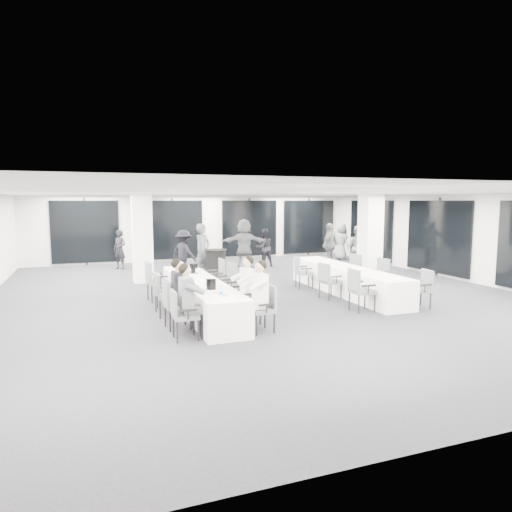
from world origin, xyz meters
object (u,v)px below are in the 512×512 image
(chair_main_right_fourth, at_px, (227,281))
(standing_guest_h, at_px, (357,244))
(chair_main_left_second, at_px, (173,301))
(chair_side_right_near, at_px, (422,286))
(cocktail_table, at_px, (216,265))
(chair_side_right_far, at_px, (352,268))
(banquet_table_side, at_px, (346,280))
(chair_side_left_near, at_px, (359,287))
(chair_main_right_near, at_px, (265,305))
(standing_guest_b, at_px, (264,245))
(chair_main_right_second, at_px, (252,295))
(chair_main_left_near, at_px, (181,312))
(chair_side_left_mid, at_px, (328,278))
(standing_guest_e, at_px, (341,239))
(chair_main_left_far, at_px, (154,279))
(ice_bucket_near, at_px, (211,284))
(standing_guest_g, at_px, (120,247))
(ice_bucket_far, at_px, (194,268))
(standing_guest_a, at_px, (203,247))
(chair_main_left_fourth, at_px, (161,289))
(chair_side_left_far, at_px, (302,270))
(standing_guest_f, at_px, (244,240))
(chair_main_right_far, at_px, (217,275))
(banquet_table_main, at_px, (200,296))
(chair_main_left_mid, at_px, (165,292))
(chair_main_right_mid, at_px, (239,288))
(standing_guest_c, at_px, (184,249))
(standing_guest_d, at_px, (330,242))

(chair_main_right_fourth, height_order, standing_guest_h, standing_guest_h)
(chair_main_left_second, relative_size, chair_side_right_near, 1.08)
(cocktail_table, height_order, chair_side_right_far, cocktail_table)
(banquet_table_side, bearing_deg, chair_side_left_near, -113.30)
(chair_main_right_near, height_order, standing_guest_b, standing_guest_b)
(chair_main_right_second, bearing_deg, chair_main_left_near, 121.33)
(chair_side_left_mid, relative_size, standing_guest_h, 0.52)
(chair_main_right_near, distance_m, standing_guest_e, 11.59)
(chair_main_left_far, distance_m, ice_bucket_near, 2.81)
(chair_side_right_far, height_order, standing_guest_e, standing_guest_e)
(standing_guest_g, bearing_deg, chair_side_right_far, 3.08)
(standing_guest_g, distance_m, ice_bucket_far, 6.72)
(chair_main_left_second, bearing_deg, chair_main_left_far, 176.50)
(banquet_table_side, xyz_separation_m, standing_guest_a, (-3.16, 3.89, 0.66))
(chair_main_left_fourth, bearing_deg, chair_side_left_far, 120.09)
(standing_guest_f, bearing_deg, ice_bucket_near, 85.57)
(chair_side_right_near, bearing_deg, banquet_table_side, 27.66)
(chair_main_right_near, relative_size, standing_guest_b, 0.54)
(chair_main_right_far, xyz_separation_m, chair_side_left_near, (2.66, -2.84, -0.00))
(standing_guest_a, distance_m, standing_guest_b, 3.42)
(chair_side_left_far, height_order, ice_bucket_near, ice_bucket_near)
(banquet_table_main, relative_size, chair_main_right_second, 4.89)
(chair_main_left_mid, xyz_separation_m, standing_guest_f, (4.08, 6.46, 0.53))
(chair_main_left_fourth, relative_size, chair_main_right_fourth, 0.87)
(chair_main_left_second, relative_size, standing_guest_h, 0.54)
(chair_main_left_mid, distance_m, chair_main_right_fourth, 1.82)
(standing_guest_h, height_order, ice_bucket_far, standing_guest_h)
(chair_main_left_mid, bearing_deg, chair_main_right_mid, 90.55)
(chair_side_right_near, relative_size, standing_guest_c, 0.52)
(chair_main_left_near, relative_size, chair_main_right_far, 0.93)
(chair_main_left_far, bearing_deg, chair_side_left_mid, 66.88)
(standing_guest_d, distance_m, standing_guest_h, 1.04)
(standing_guest_f, bearing_deg, standing_guest_e, -151.67)
(banquet_table_main, bearing_deg, chair_side_right_near, -15.65)
(cocktail_table, relative_size, standing_guest_e, 0.56)
(banquet_table_main, bearing_deg, chair_main_right_second, -57.07)
(chair_main_left_far, relative_size, standing_guest_f, 0.48)
(chair_main_right_fourth, height_order, chair_side_right_far, chair_main_right_fourth)
(banquet_table_side, relative_size, standing_guest_h, 2.71)
(chair_side_right_near, height_order, ice_bucket_far, ice_bucket_far)
(chair_side_right_far, relative_size, standing_guest_a, 0.46)
(chair_main_right_fourth, relative_size, chair_side_left_mid, 1.07)
(chair_side_right_near, height_order, standing_guest_a, standing_guest_a)
(chair_main_left_near, bearing_deg, standing_guest_g, -177.27)
(cocktail_table, bearing_deg, chair_side_right_near, -55.11)
(chair_side_right_near, bearing_deg, standing_guest_e, -12.10)
(chair_main_right_near, relative_size, standing_guest_g, 0.54)
(chair_main_right_mid, distance_m, chair_side_left_near, 2.81)
(chair_main_right_fourth, xyz_separation_m, standing_guest_f, (2.41, 5.74, 0.49))
(chair_main_left_mid, relative_size, chair_side_left_mid, 1.00)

